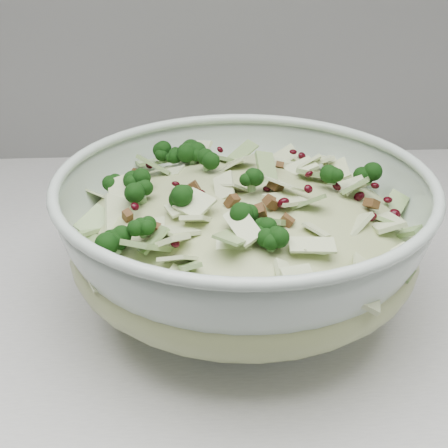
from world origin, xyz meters
name	(u,v)px	position (x,y,z in m)	size (l,w,h in m)	color
mixing_bowl	(243,240)	(0.08, 1.61, 0.97)	(0.39, 0.39, 0.13)	silver
salad	(244,218)	(0.08, 1.61, 0.99)	(0.37, 0.37, 0.13)	#B1B57C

